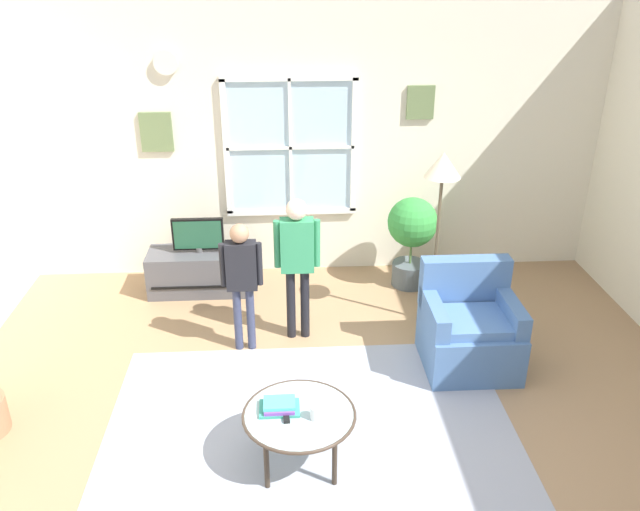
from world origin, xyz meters
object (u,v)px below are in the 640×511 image
(coffee_table, at_px, (299,417))
(remote_near_books, at_px, (286,416))
(book_stack, at_px, (279,406))
(potted_plant_by_window, at_px, (412,233))
(floor_lamp, at_px, (442,183))
(tv_stand, at_px, (201,271))
(cup, at_px, (316,412))
(armchair, at_px, (469,329))
(person_black_shirt, at_px, (242,273))
(person_green_shirt, at_px, (297,253))
(television, at_px, (198,235))

(coffee_table, height_order, remote_near_books, remote_near_books)
(book_stack, distance_m, potted_plant_by_window, 2.90)
(remote_near_books, xyz_separation_m, potted_plant_by_window, (1.34, 2.62, 0.17))
(book_stack, relative_size, floor_lamp, 0.16)
(book_stack, bearing_deg, tv_stand, 107.55)
(cup, height_order, floor_lamp, floor_lamp)
(armchair, distance_m, floor_lamp, 1.29)
(tv_stand, height_order, book_stack, book_stack)
(cup, bearing_deg, potted_plant_by_window, 66.75)
(cup, relative_size, person_black_shirt, 0.08)
(person_green_shirt, relative_size, floor_lamp, 0.80)
(potted_plant_by_window, bearing_deg, tv_stand, 179.93)
(remote_near_books, bearing_deg, television, 107.93)
(coffee_table, bearing_deg, potted_plant_by_window, 64.26)
(tv_stand, relative_size, coffee_table, 1.38)
(person_black_shirt, bearing_deg, cup, -70.19)
(cup, bearing_deg, floor_lamp, 57.42)
(tv_stand, relative_size, cup, 11.00)
(cup, relative_size, remote_near_books, 0.69)
(remote_near_books, bearing_deg, cup, -7.75)
(book_stack, distance_m, remote_near_books, 0.09)
(coffee_table, distance_m, remote_near_books, 0.10)
(tv_stand, bearing_deg, cup, -68.44)
(potted_plant_by_window, xyz_separation_m, floor_lamp, (0.07, -0.76, 0.80))
(book_stack, distance_m, person_green_shirt, 1.64)
(television, height_order, potted_plant_by_window, potted_plant_by_window)
(tv_stand, xyz_separation_m, person_green_shirt, (0.98, -0.96, 0.62))
(coffee_table, distance_m, person_green_shirt, 1.70)
(armchair, height_order, floor_lamp, floor_lamp)
(remote_near_books, bearing_deg, potted_plant_by_window, 62.97)
(coffee_table, xyz_separation_m, person_black_shirt, (-0.44, 1.46, 0.36))
(person_black_shirt, bearing_deg, person_green_shirt, 19.96)
(coffee_table, distance_m, person_black_shirt, 1.57)
(tv_stand, height_order, person_green_shirt, person_green_shirt)
(television, bearing_deg, tv_stand, 90.00)
(tv_stand, xyz_separation_m, coffee_table, (0.94, -2.59, 0.17))
(cup, bearing_deg, television, 111.58)
(armchair, distance_m, cup, 1.80)
(television, relative_size, armchair, 0.59)
(book_stack, height_order, potted_plant_by_window, potted_plant_by_window)
(floor_lamp, bearing_deg, television, 161.25)
(television, distance_m, coffee_table, 2.77)
(tv_stand, xyz_separation_m, book_stack, (0.80, -2.54, 0.22))
(coffee_table, relative_size, book_stack, 2.84)
(book_stack, bearing_deg, armchair, 33.85)
(armchair, height_order, book_stack, armchair)
(book_stack, xyz_separation_m, cup, (0.24, -0.11, 0.02))
(television, relative_size, book_stack, 1.90)
(cup, relative_size, floor_lamp, 0.06)
(armchair, xyz_separation_m, potted_plant_by_window, (-0.22, 1.47, 0.27))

